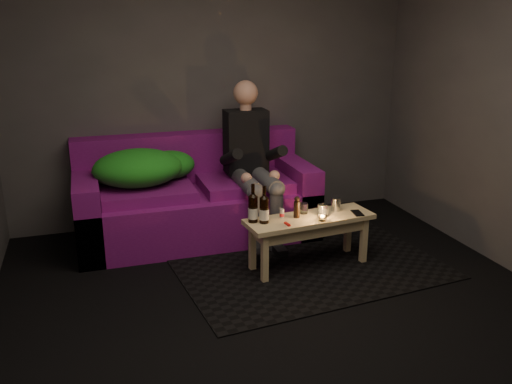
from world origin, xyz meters
The scene contains 17 objects.
floor centered at (0.00, 0.00, 0.00)m, with size 4.50×4.50×0.00m, color black.
room centered at (0.00, 0.47, 1.64)m, with size 4.50×4.50×4.50m.
rug centered at (0.45, 0.89, 0.00)m, with size 2.14×1.56×0.01m, color black.
sofa centered at (-0.30, 1.82, 0.34)m, with size 2.17×0.97×0.93m.
green_blanket centered at (-0.77, 1.81, 0.70)m, with size 0.95×0.65×0.32m.
person centered at (0.21, 1.65, 0.75)m, with size 0.39×0.90×1.45m.
coffee_table centered at (0.45, 0.84, 0.36)m, with size 1.10×0.45×0.44m.
beer_bottle_a centered at (-0.02, 0.87, 0.55)m, with size 0.08×0.08×0.31m.
beer_bottle_b centered at (0.05, 0.82, 0.55)m, with size 0.08×0.08×0.30m.
salt_shaker centered at (0.23, 0.88, 0.48)m, with size 0.04×0.04×0.08m, color silver.
pepper_mill centered at (0.34, 0.86, 0.51)m, with size 0.05×0.05×0.14m, color black.
tumbler_back centered at (0.44, 0.94, 0.48)m, with size 0.07×0.07×0.09m, color white.
tealight centered at (0.51, 0.73, 0.46)m, with size 0.06×0.06×0.05m.
tumbler_front centered at (0.55, 0.82, 0.49)m, with size 0.08×0.08×0.10m, color white.
steel_cup centered at (0.72, 0.92, 0.49)m, with size 0.08×0.08×0.11m, color #AFB2B6.
smartphone centered at (0.86, 0.79, 0.44)m, with size 0.07×0.15×0.01m, color black.
red_lighter centered at (0.21, 0.72, 0.44)m, with size 0.02×0.08×0.01m, color red.
Camera 1 is at (-1.23, -2.97, 1.95)m, focal length 38.00 mm.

